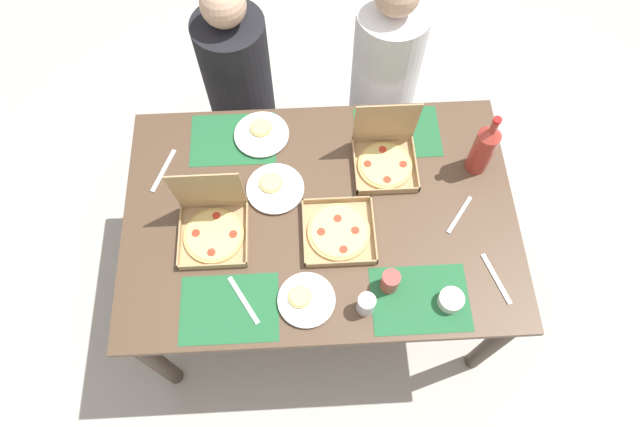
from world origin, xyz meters
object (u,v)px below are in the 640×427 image
at_px(pizza_box_corner_right, 385,156).
at_px(cup_clear_left, 366,304).
at_px(pizza_box_corner_left, 213,226).
at_px(pizza_box_center, 339,232).
at_px(cup_clear_right, 390,281).
at_px(diner_right_seat, 383,88).
at_px(condiment_bowl, 451,300).
at_px(plate_middle, 262,134).
at_px(soda_bottle, 484,148).
at_px(diner_left_seat, 241,95).
at_px(plate_far_right, 306,300).
at_px(plate_far_left, 275,188).

bearing_deg(pizza_box_corner_right, cup_clear_left, -102.10).
bearing_deg(pizza_box_corner_right, pizza_box_corner_left, -158.02).
xyz_separation_m(pizza_box_center, cup_clear_right, (0.17, -0.22, 0.04)).
bearing_deg(diner_right_seat, condiment_bowl, -84.79).
relative_size(plate_middle, soda_bottle, 0.72).
bearing_deg(cup_clear_right, cup_clear_left, -139.31).
distance_m(plate_middle, soda_bottle, 0.91).
relative_size(pizza_box_center, diner_left_seat, 0.23).
bearing_deg(plate_middle, condiment_bowl, -48.32).
relative_size(soda_bottle, diner_left_seat, 0.27).
relative_size(cup_clear_left, diner_right_seat, 0.08).
distance_m(plate_far_right, condiment_bowl, 0.53).
bearing_deg(plate_far_right, plate_far_left, 102.74).
distance_m(plate_far_right, cup_clear_left, 0.22).
height_order(plate_far_right, condiment_bowl, condiment_bowl).
relative_size(pizza_box_corner_left, plate_far_left, 1.28).
bearing_deg(condiment_bowl, soda_bottle, 71.10).
height_order(plate_far_left, diner_right_seat, diner_right_seat).
height_order(plate_far_right, plate_far_left, same).
bearing_deg(diner_right_seat, pizza_box_corner_right, -97.42).
relative_size(pizza_box_corner_right, plate_far_left, 1.24).
bearing_deg(cup_clear_right, pizza_box_corner_right, 85.98).
height_order(cup_clear_right, condiment_bowl, cup_clear_right).
relative_size(plate_middle, diner_left_seat, 0.19).
bearing_deg(pizza_box_center, diner_left_seat, 115.74).
bearing_deg(condiment_bowl, plate_middle, 131.68).
relative_size(pizza_box_corner_left, cup_clear_left, 3.04).
bearing_deg(condiment_bowl, cup_clear_left, -178.64).
distance_m(pizza_box_center, plate_far_right, 0.30).
xyz_separation_m(plate_middle, diner_left_seat, (-0.12, 0.40, -0.23)).
distance_m(condiment_bowl, diner_left_seat, 1.44).
bearing_deg(plate_far_right, pizza_box_corner_right, 59.03).
bearing_deg(cup_clear_left, soda_bottle, 48.87).
relative_size(pizza_box_center, diner_right_seat, 0.22).
distance_m(plate_middle, diner_right_seat, 0.73).
bearing_deg(diner_left_seat, condiment_bowl, -55.34).
xyz_separation_m(plate_far_right, cup_clear_left, (0.21, -0.04, 0.04)).
xyz_separation_m(pizza_box_corner_left, soda_bottle, (1.07, 0.24, 0.09)).
height_order(soda_bottle, diner_right_seat, diner_right_seat).
distance_m(plate_middle, condiment_bowl, 1.03).
xyz_separation_m(pizza_box_corner_right, cup_clear_left, (-0.13, -0.62, 0.00)).
distance_m(pizza_box_center, cup_clear_right, 0.28).
xyz_separation_m(plate_middle, plate_far_left, (0.05, -0.27, -0.00)).
distance_m(pizza_box_corner_right, plate_far_left, 0.47).
bearing_deg(condiment_bowl, plate_far_right, 176.48).
distance_m(plate_far_left, soda_bottle, 0.84).
bearing_deg(plate_far_right, diner_right_seat, 69.68).
height_order(pizza_box_center, plate_far_left, pizza_box_center).
distance_m(soda_bottle, cup_clear_left, 0.78).
relative_size(pizza_box_corner_right, soda_bottle, 0.89).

